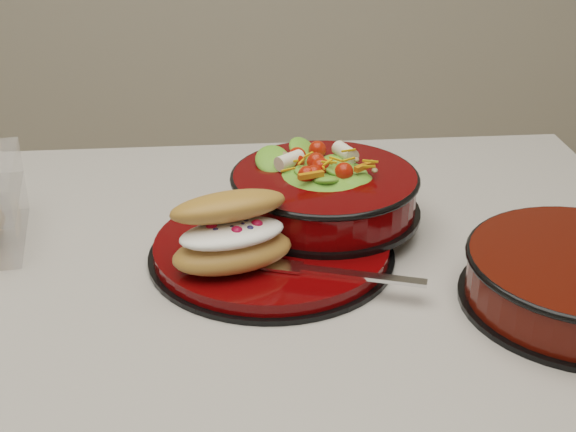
{
  "coord_description": "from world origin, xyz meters",
  "views": [
    {
      "loc": [
        0.11,
        -0.75,
        1.34
      ],
      "look_at": [
        0.18,
        0.05,
        0.94
      ],
      "focal_mm": 50.0,
      "sensor_mm": 36.0,
      "label": 1
    }
  ],
  "objects": [
    {
      "name": "dinner_plate",
      "position": [
        0.16,
        0.02,
        0.91
      ],
      "size": [
        0.27,
        0.27,
        0.02
      ],
      "rotation": [
        0.0,
        0.0,
        -0.34
      ],
      "color": "black",
      "rests_on": "island_counter"
    },
    {
      "name": "salad_bowl",
      "position": [
        0.23,
        0.09,
        0.96
      ],
      "size": [
        0.23,
        0.23,
        0.09
      ],
      "rotation": [
        0.0,
        0.0,
        0.31
      ],
      "color": "black",
      "rests_on": "dinner_plate"
    },
    {
      "name": "fork",
      "position": [
        0.22,
        -0.05,
        0.92
      ],
      "size": [
        0.17,
        0.07,
        0.0
      ],
      "rotation": [
        0.0,
        0.0,
        1.25
      ],
      "color": "silver",
      "rests_on": "dinner_plate"
    },
    {
      "name": "croissant",
      "position": [
        0.12,
        -0.02,
        0.96
      ],
      "size": [
        0.14,
        0.12,
        0.08
      ],
      "rotation": [
        0.0,
        0.0,
        0.29
      ],
      "color": "#B87838",
      "rests_on": "dinner_plate"
    }
  ]
}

